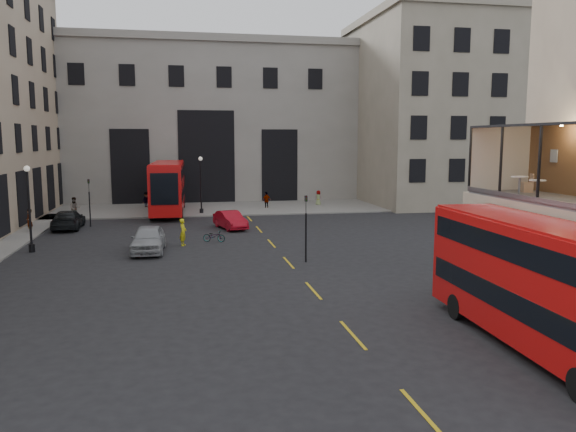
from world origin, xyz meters
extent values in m
plane|color=black|center=(0.00, 0.00, 0.00)|extent=(140.00, 140.00, 0.00)
cube|color=black|center=(4.98, 0.00, 2.00)|extent=(0.08, 9.20, 3.00)
cube|color=beige|center=(6.50, 5.00, 6.05)|extent=(3.00, 0.04, 2.90)
cube|color=slate|center=(5.00, 0.00, 4.70)|extent=(0.12, 10.00, 0.18)
cube|color=black|center=(5.00, 0.00, 7.45)|extent=(0.12, 10.00, 0.10)
cube|color=beige|center=(7.92, 3.20, 6.20)|extent=(0.04, 0.45, 0.55)
cylinder|color=#FFD899|center=(7.30, 2.00, 7.45)|extent=(0.12, 0.12, 0.05)
cube|color=#C1AD91|center=(6.50, 0.00, 2.25)|extent=(3.00, 11.00, 4.50)
cube|color=slate|center=(6.50, 0.00, 4.55)|extent=(3.00, 10.00, 0.10)
cube|color=gray|center=(-5.00, 48.00, 9.00)|extent=(34.00, 10.00, 18.00)
cube|color=gray|center=(-5.00, 48.00, 17.60)|extent=(35.00, 10.60, 0.80)
cube|color=black|center=(-5.00, 42.96, 5.00)|extent=(6.00, 0.12, 10.00)
cube|color=black|center=(-13.00, 42.96, 4.00)|extent=(4.00, 0.12, 8.00)
cube|color=black|center=(3.00, 42.96, 4.00)|extent=(4.00, 0.12, 8.00)
cube|color=#A19682|center=(20.00, 40.00, 10.00)|extent=(16.00, 18.00, 20.00)
cube|color=#A19682|center=(20.00, 40.00, 19.60)|extent=(16.60, 18.60, 0.80)
cube|color=slate|center=(-6.00, 38.00, 0.06)|extent=(40.00, 12.00, 0.12)
cylinder|color=black|center=(-1.00, 12.00, 1.40)|extent=(0.10, 0.10, 2.80)
imported|color=black|center=(-1.00, 12.00, 3.30)|extent=(0.16, 0.20, 1.00)
cylinder|color=black|center=(-15.00, 28.00, 1.40)|extent=(0.10, 0.10, 2.80)
imported|color=black|center=(-15.00, 28.00, 3.30)|extent=(0.16, 0.20, 1.00)
cylinder|color=black|center=(-17.00, 18.00, 2.50)|extent=(0.14, 0.14, 5.00)
cylinder|color=black|center=(-17.00, 18.00, 0.25)|extent=(0.36, 0.36, 0.50)
sphere|color=silver|center=(-17.00, 18.00, 5.15)|extent=(0.36, 0.36, 0.36)
cylinder|color=black|center=(-6.00, 34.00, 2.50)|extent=(0.14, 0.14, 5.00)
cylinder|color=black|center=(-6.00, 34.00, 0.25)|extent=(0.36, 0.36, 0.50)
sphere|color=silver|center=(-6.00, 34.00, 5.15)|extent=(0.36, 0.36, 0.36)
cube|color=#B40C0C|center=(3.50, -2.45, 2.28)|extent=(2.65, 10.73, 3.79)
cube|color=black|center=(3.50, -2.45, 1.75)|extent=(2.68, 10.15, 0.78)
cube|color=black|center=(3.50, -2.45, 3.45)|extent=(2.68, 10.15, 0.78)
cube|color=#B40C0C|center=(3.50, -2.45, 4.21)|extent=(2.55, 10.52, 0.12)
cylinder|color=black|center=(2.48, 0.99, 0.49)|extent=(0.29, 0.98, 0.97)
cylinder|color=black|center=(4.66, 0.95, 0.49)|extent=(0.29, 0.98, 0.97)
cube|color=red|center=(-9.00, 34.82, 2.58)|extent=(3.09, 12.14, 4.28)
cube|color=black|center=(-9.00, 34.82, 1.98)|extent=(3.11, 11.49, 0.88)
cube|color=black|center=(-9.00, 34.82, 3.90)|extent=(3.11, 11.49, 0.88)
cube|color=red|center=(-9.00, 34.82, 4.75)|extent=(2.97, 11.90, 0.13)
cylinder|color=black|center=(-10.14, 38.72, 0.55)|extent=(0.34, 1.11, 1.10)
cylinder|color=black|center=(-7.64, 38.64, 0.55)|extent=(0.34, 1.11, 1.10)
cylinder|color=black|center=(-10.38, 30.63, 0.55)|extent=(0.34, 1.11, 1.10)
cylinder|color=black|center=(-7.87, 30.56, 0.55)|extent=(0.34, 1.11, 1.10)
imported|color=#9C9FA4|center=(-9.91, 16.64, 0.82)|extent=(2.13, 4.88, 1.64)
imported|color=#A90A19|center=(-4.13, 24.84, 0.69)|extent=(2.54, 4.43, 1.38)
imported|color=black|center=(-16.51, 27.14, 0.73)|extent=(2.11, 5.03, 1.45)
imported|color=gray|center=(-5.72, 19.35, 0.40)|extent=(1.61, 1.03, 0.80)
imported|color=yellow|center=(-7.79, 18.38, 0.89)|extent=(0.58, 0.74, 1.78)
imported|color=gray|center=(-17.00, 32.90, 0.95)|extent=(1.09, 0.96, 1.90)
imported|color=gray|center=(-11.29, 39.61, 0.82)|extent=(1.15, 1.20, 1.64)
imported|color=gray|center=(0.56, 36.74, 0.85)|extent=(1.08, 0.73, 1.70)
imported|color=gray|center=(6.34, 38.51, 0.80)|extent=(0.91, 0.92, 1.61)
imported|color=gray|center=(-19.00, 25.78, 0.89)|extent=(0.52, 0.71, 1.78)
cylinder|color=white|center=(5.55, 0.82, 5.35)|extent=(0.62, 0.62, 0.04)
cylinder|color=slate|center=(5.55, 0.82, 4.98)|extent=(0.08, 0.08, 0.72)
cylinder|color=slate|center=(5.55, 0.82, 4.62)|extent=(0.45, 0.45, 0.03)
cylinder|color=silver|center=(5.66, 2.14, 5.40)|extent=(0.66, 0.66, 0.04)
cylinder|color=slate|center=(5.66, 2.14, 5.01)|extent=(0.09, 0.09, 0.77)
cylinder|color=slate|center=(5.66, 2.14, 4.62)|extent=(0.48, 0.48, 0.03)
cube|color=tan|center=(7.08, 3.73, 4.82)|extent=(0.49, 0.49, 0.44)
cube|color=tan|center=(7.26, 3.69, 5.23)|extent=(0.14, 0.40, 0.39)
camera|label=1|loc=(-7.89, -18.41, 6.90)|focal=35.00mm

